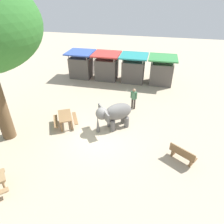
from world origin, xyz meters
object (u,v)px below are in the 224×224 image
at_px(market_stall_teal, 133,70).
at_px(market_stall_green, 161,72).
at_px(person_handler, 134,97).
at_px(wooden_bench, 182,154).
at_px(market_stall_blue, 81,66).
at_px(market_stall_red, 107,68).
at_px(picnic_table_near, 65,118).
at_px(elephant, 115,113).

distance_m(market_stall_teal, market_stall_green, 2.60).
xyz_separation_m(person_handler, market_stall_teal, (-0.73, 5.21, 0.19)).
height_order(wooden_bench, market_stall_green, market_stall_green).
distance_m(person_handler, market_stall_teal, 5.26).
xyz_separation_m(market_stall_blue, market_stall_red, (2.60, 0.00, 0.00)).
xyz_separation_m(person_handler, picnic_table_near, (-4.04, -3.12, -0.36)).
height_order(person_handler, market_stall_red, market_stall_red).
height_order(person_handler, picnic_table_near, person_handler).
relative_size(elephant, person_handler, 1.43).
distance_m(wooden_bench, market_stall_green, 10.11).
relative_size(picnic_table_near, market_stall_green, 0.80).
xyz_separation_m(elephant, person_handler, (0.86, 2.65, -0.13)).
distance_m(picnic_table_near, market_stall_green, 10.23).
height_order(elephant, market_stall_teal, market_stall_teal).
bearing_deg(wooden_bench, elephant, -174.54).
distance_m(person_handler, picnic_table_near, 5.12).
xyz_separation_m(wooden_bench, market_stall_red, (-6.51, 10.00, 0.67)).
xyz_separation_m(elephant, wooden_bench, (4.04, -2.14, -0.60)).
bearing_deg(market_stall_teal, person_handler, -82.04).
bearing_deg(market_stall_teal, market_stall_green, 0.00).
relative_size(picnic_table_near, market_stall_teal, 0.80).
relative_size(elephant, market_stall_blue, 0.92).
relative_size(picnic_table_near, market_stall_red, 0.80).
bearing_deg(picnic_table_near, market_stall_teal, -50.28).
height_order(elephant, market_stall_blue, market_stall_blue).
relative_size(wooden_bench, market_stall_red, 0.55).
bearing_deg(market_stall_blue, elephant, -57.21).
distance_m(person_handler, market_stall_blue, 7.89).
bearing_deg(market_stall_red, market_stall_green, 0.00).
bearing_deg(picnic_table_near, market_stall_red, -33.49).
bearing_deg(market_stall_green, market_stall_teal, 180.00).
bearing_deg(person_handler, market_stall_green, 175.04).
bearing_deg(market_stall_blue, picnic_table_near, -77.25).
xyz_separation_m(elephant, market_stall_green, (2.74, 7.86, 0.06)).
distance_m(market_stall_blue, market_stall_red, 2.60).
relative_size(market_stall_teal, market_stall_green, 1.00).
bearing_deg(market_stall_green, market_stall_blue, 180.00).
height_order(elephant, picnic_table_near, elephant).
relative_size(person_handler, market_stall_green, 0.64).
bearing_deg(wooden_bench, market_stall_green, 130.78).
xyz_separation_m(picnic_table_near, market_stall_green, (5.92, 8.33, 0.55)).
xyz_separation_m(market_stall_blue, market_stall_green, (7.80, 0.00, 0.00)).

